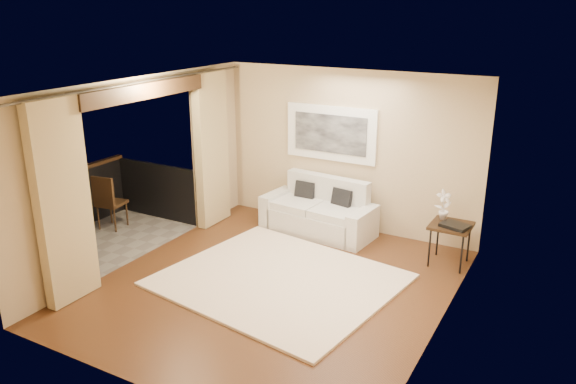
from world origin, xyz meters
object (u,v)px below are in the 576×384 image
Objects in this scene: ice_bucket at (65,195)px; side_table at (451,228)px; bistro_table at (66,210)px; sofa at (320,213)px; balcony_chair_near at (73,230)px; orchid at (444,205)px; balcony_chair_far at (107,199)px.

side_table is at bearing 20.77° from ice_bucket.
sofa is at bearing 37.55° from bistro_table.
balcony_chair_near reaches higher than sofa.
side_table is 0.36m from orchid.
side_table is 5.91m from bistro_table.
side_table is 1.38× the size of orchid.
side_table is at bearing -0.62° from sofa.
orchid is (2.07, -0.10, 0.54)m from sofa.
ice_bucket is (-0.13, 0.13, 0.18)m from bistro_table.
balcony_chair_far reaches higher than ice_bucket.
bistro_table is (-5.47, -2.25, 0.04)m from side_table.
side_table is 0.65× the size of balcony_chair_near.
bistro_table is at bearing 134.22° from balcony_chair_near.
balcony_chair_near reaches higher than balcony_chair_far.
side_table is at bearing 22.35° from bistro_table.
ice_bucket is (-5.59, -2.12, 0.22)m from side_table.
sofa reaches higher than ice_bucket.
sofa is at bearing 37.84° from balcony_chair_near.
orchid reaches higher than sofa.
balcony_chair_near is at bearing -36.36° from ice_bucket.
balcony_chair_far is at bearing 104.79° from balcony_chair_near.
orchid is 2.29× the size of ice_bucket.
balcony_chair_near is 4.84× the size of ice_bucket.
ice_bucket reaches higher than side_table.
balcony_chair_near reaches higher than ice_bucket.
bistro_table is at bearing -155.81° from orchid.
bistro_table is at bearing -137.01° from sofa.
side_table is 3.15× the size of ice_bucket.
sofa is at bearing 173.93° from side_table.
orchid reaches higher than ice_bucket.
orchid is at bearing 22.56° from ice_bucket.
sofa is 3.12× the size of side_table.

